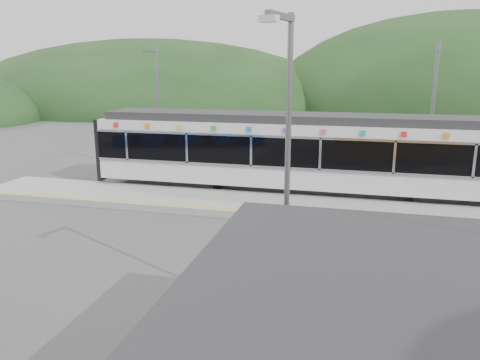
# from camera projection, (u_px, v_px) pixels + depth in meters

# --- Properties ---
(ground) EXTENTS (120.00, 120.00, 0.00)m
(ground) POSITION_uv_depth(u_px,v_px,m) (246.00, 235.00, 16.57)
(ground) COLOR #4C4C4F
(ground) RESTS_ON ground
(hills) EXTENTS (146.00, 149.00, 26.00)m
(hills) POSITION_uv_depth(u_px,v_px,m) (415.00, 206.00, 20.06)
(hills) COLOR #1E3D19
(hills) RESTS_ON ground
(platform) EXTENTS (26.00, 3.20, 0.30)m
(platform) POSITION_uv_depth(u_px,v_px,m) (264.00, 205.00, 19.64)
(platform) COLOR #9E9E99
(platform) RESTS_ON ground
(yellow_line) EXTENTS (26.00, 0.10, 0.01)m
(yellow_line) POSITION_uv_depth(u_px,v_px,m) (258.00, 211.00, 18.38)
(yellow_line) COLOR yellow
(yellow_line) RESTS_ON platform
(train) EXTENTS (20.44, 3.01, 3.74)m
(train) POSITION_uv_depth(u_px,v_px,m) (312.00, 151.00, 21.33)
(train) COLOR black
(train) RESTS_ON ground
(catenary_mast_west) EXTENTS (0.18, 1.80, 7.00)m
(catenary_mast_west) POSITION_uv_depth(u_px,v_px,m) (158.00, 108.00, 25.46)
(catenary_mast_west) COLOR slate
(catenary_mast_west) RESTS_ON ground
(catenary_mast_east) EXTENTS (0.18, 1.80, 7.00)m
(catenary_mast_east) POSITION_uv_depth(u_px,v_px,m) (432.00, 114.00, 22.09)
(catenary_mast_east) COLOR slate
(catenary_mast_east) RESTS_ON ground
(lamp_post) EXTENTS (0.40, 1.22, 6.85)m
(lamp_post) POSITION_uv_depth(u_px,v_px,m) (287.00, 152.00, 9.78)
(lamp_post) COLOR slate
(lamp_post) RESTS_ON ground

